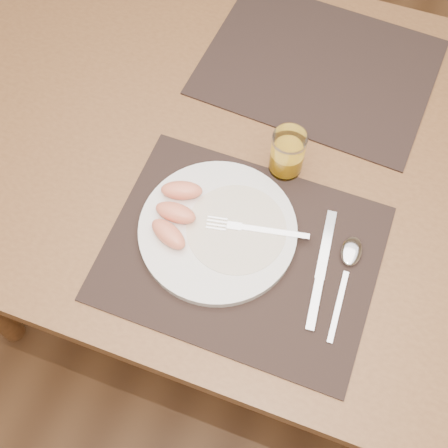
% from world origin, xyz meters
% --- Properties ---
extents(ground, '(5.00, 5.00, 0.00)m').
position_xyz_m(ground, '(0.00, 0.00, 0.00)').
color(ground, brown).
rests_on(ground, ground).
extents(table, '(1.40, 0.90, 0.75)m').
position_xyz_m(table, '(0.00, 0.00, 0.67)').
color(table, brown).
rests_on(table, ground).
extents(placemat_near, '(0.45, 0.35, 0.00)m').
position_xyz_m(placemat_near, '(0.01, -0.22, 0.75)').
color(placemat_near, black).
rests_on(placemat_near, table).
extents(placemat_far, '(0.47, 0.38, 0.00)m').
position_xyz_m(placemat_far, '(0.02, 0.22, 0.75)').
color(placemat_far, black).
rests_on(placemat_far, table).
extents(plate, '(0.27, 0.27, 0.02)m').
position_xyz_m(plate, '(-0.04, -0.20, 0.76)').
color(plate, white).
rests_on(plate, placemat_near).
extents(plate_dressing, '(0.17, 0.17, 0.00)m').
position_xyz_m(plate_dressing, '(-0.01, -0.19, 0.77)').
color(plate_dressing, white).
rests_on(plate_dressing, plate).
extents(fork, '(0.17, 0.05, 0.00)m').
position_xyz_m(fork, '(0.01, -0.18, 0.77)').
color(fork, silver).
rests_on(fork, plate).
extents(knife, '(0.04, 0.22, 0.01)m').
position_xyz_m(knife, '(0.15, -0.22, 0.76)').
color(knife, silver).
rests_on(knife, placemat_near).
extents(spoon, '(0.04, 0.19, 0.01)m').
position_xyz_m(spoon, '(0.19, -0.17, 0.76)').
color(spoon, silver).
rests_on(spoon, placemat_near).
extents(juice_glass, '(0.06, 0.06, 0.09)m').
position_xyz_m(juice_glass, '(0.03, -0.03, 0.79)').
color(juice_glass, white).
rests_on(juice_glass, placemat_near).
extents(grapefruit_wedges, '(0.09, 0.14, 0.03)m').
position_xyz_m(grapefruit_wedges, '(-0.11, -0.20, 0.78)').
color(grapefruit_wedges, '#F98C65').
rests_on(grapefruit_wedges, plate).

